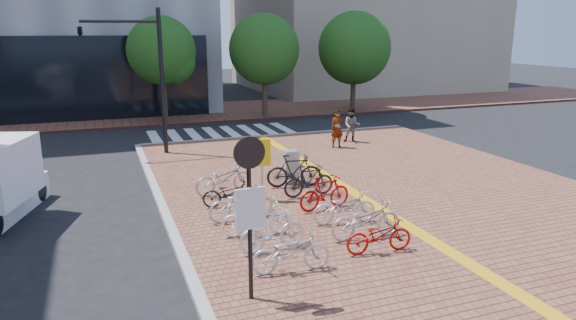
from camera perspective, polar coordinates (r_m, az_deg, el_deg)
name	(u,v)px	position (r m, az deg, el deg)	size (l,w,h in m)	color
ground	(323,226)	(14.39, 3.88, -7.34)	(120.00, 120.00, 0.00)	black
sidewalk	(552,287)	(12.33, 27.31, -12.44)	(14.00, 34.00, 0.15)	brown
tactile_strip	(515,292)	(11.62, 23.93, -13.24)	(0.40, 34.00, 0.01)	orange
kerb_north	(280,136)	(26.17, -0.93, 2.73)	(14.00, 0.25, 0.15)	gray
far_sidewalk	(190,113)	(34.04, -10.85, 5.15)	(70.00, 8.00, 0.15)	brown
crosswalk	(223,133)	(27.38, -7.28, 2.98)	(7.50, 4.00, 0.01)	silver
street_trees	(281,51)	(31.50, -0.78, 12.04)	(16.20, 4.60, 6.35)	#38281E
bike_0	(291,252)	(11.29, 0.30, -10.17)	(0.62, 1.77, 0.93)	silver
bike_1	(273,231)	(12.30, -1.73, -7.85)	(0.48, 1.70, 1.02)	silver
bike_2	(257,217)	(13.23, -3.51, -6.39)	(0.64, 1.83, 0.96)	white
bike_3	(241,203)	(14.31, -5.25, -4.75)	(0.65, 1.88, 0.99)	#B7B7BC
bike_4	(230,193)	(15.41, -6.49, -3.67)	(0.56, 1.61, 0.85)	black
bike_5	(224,178)	(16.62, -7.13, -2.02)	(0.68, 1.96, 1.03)	#ABABB0
bike_6	(379,235)	(12.41, 10.08, -8.24)	(0.57, 1.65, 0.87)	#A4130B
bike_7	(366,220)	(13.15, 8.67, -6.58)	(0.66, 1.90, 1.00)	#B7B6BB
bike_8	(344,207)	(14.08, 6.27, -5.21)	(0.62, 1.78, 0.94)	silver
bike_9	(325,193)	(15.09, 4.11, -3.64)	(0.48, 1.70, 1.02)	#9E0B0C
bike_10	(309,181)	(16.26, 2.33, -2.30)	(0.48, 1.70, 1.02)	black
bike_11	(294,171)	(17.19, 0.69, -1.22)	(0.53, 1.86, 1.12)	black
pedestrian_a	(337,129)	(23.12, 5.49, 3.48)	(0.62, 0.41, 1.71)	gray
pedestrian_b	(352,125)	(24.34, 7.11, 3.85)	(0.78, 0.61, 1.61)	#4F5565
utility_box	(290,167)	(17.67, 0.27, -0.75)	(0.52, 0.38, 1.14)	silver
yellow_sign	(262,158)	(15.70, -2.89, 0.20)	(0.52, 0.13, 1.93)	#B7B7BC
notice_sign	(250,200)	(9.62, -4.26, -4.40)	(0.61, 0.15, 3.27)	black
traffic_light_pole	(125,55)	(22.13, -17.63, 11.06)	(3.24, 1.25, 6.04)	black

